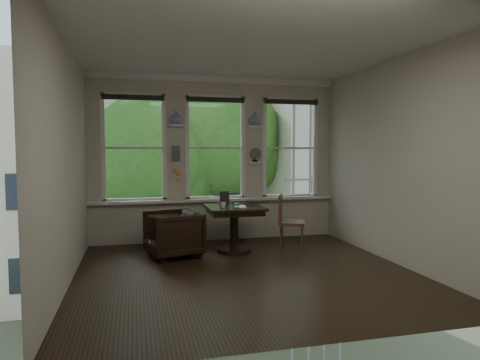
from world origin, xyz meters
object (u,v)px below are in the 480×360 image
object	(u,v)px
side_chair_right	(292,222)
armchair_left	(173,234)
laptop	(251,204)
mug	(223,205)
table	(234,229)

from	to	relation	value
side_chair_right	armchair_left	bearing A→B (deg)	113.59
laptop	mug	world-z (taller)	mug
side_chair_right	laptop	xyz separation A→B (m)	(-0.67, 0.15, 0.30)
side_chair_right	table	bearing A→B (deg)	108.26
table	laptop	distance (m)	0.50
armchair_left	side_chair_right	world-z (taller)	side_chair_right
table	mug	bearing A→B (deg)	-150.43
side_chair_right	laptop	distance (m)	0.75
table	mug	distance (m)	0.48
table	side_chair_right	size ratio (longest dim) A/B	0.98
armchair_left	laptop	world-z (taller)	laptop
side_chair_right	mug	size ratio (longest dim) A/B	9.99
laptop	mug	distance (m)	0.55
armchair_left	side_chair_right	distance (m)	1.97
table	armchair_left	bearing A→B (deg)	-174.24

